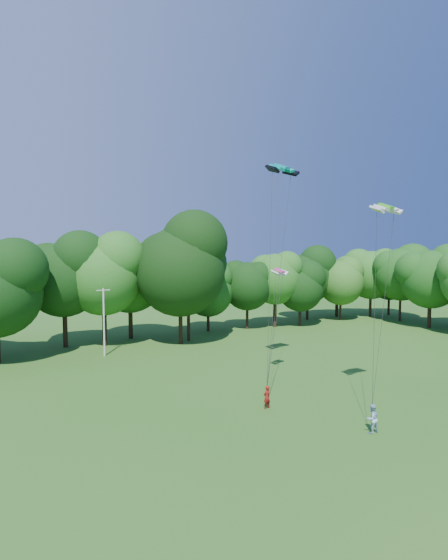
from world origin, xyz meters
TOP-DOWN VIEW (x-y plane):
  - ground at (0.00, 0.00)m, footprint 160.00×160.00m
  - utility_pole at (-3.26, 31.35)m, footprint 1.42×0.18m
  - kite_flyer_left at (2.84, 10.69)m, footprint 0.66×0.50m
  - kite_flyer_right at (6.10, 4.18)m, footprint 0.91×0.73m
  - kite_teal at (8.06, 16.09)m, footprint 3.28×2.03m
  - kite_green at (9.58, 6.50)m, footprint 2.43×1.23m
  - kite_pink at (7.25, 15.19)m, footprint 1.86×1.39m
  - tree_back_center at (6.04, 32.70)m, footprint 11.50×11.50m
  - tree_back_east at (34.52, 35.62)m, footprint 7.63×7.63m

SIDE VIEW (x-z plane):
  - ground at x=0.00m, z-range 0.00..0.00m
  - kite_flyer_left at x=2.84m, z-range 0.00..1.64m
  - kite_flyer_right at x=6.10m, z-range 0.00..1.79m
  - utility_pole at x=-3.26m, z-range 0.13..7.24m
  - tree_back_east at x=34.52m, z-range 1.38..12.47m
  - kite_pink at x=7.25m, z-range 9.27..9.66m
  - tree_back_center at x=6.04m, z-range 2.08..18.81m
  - kite_green at x=9.58m, z-range 13.94..14.43m
  - kite_teal at x=8.06m, z-range 17.86..18.51m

